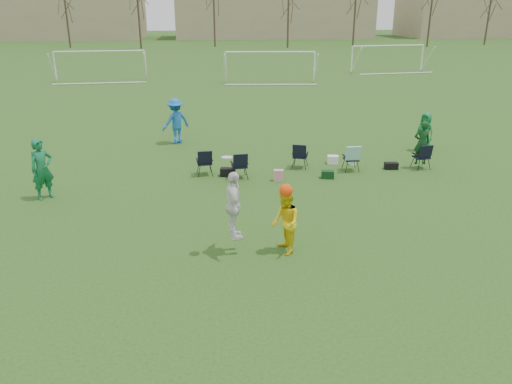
{
  "coord_description": "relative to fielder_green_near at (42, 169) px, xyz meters",
  "views": [
    {
      "loc": [
        -0.97,
        -9.67,
        5.81
      ],
      "look_at": [
        0.15,
        2.57,
        1.25
      ],
      "focal_mm": 35.0,
      "sensor_mm": 36.0,
      "label": 1
    }
  ],
  "objects": [
    {
      "name": "ground",
      "position": [
        6.37,
        -5.98,
        -0.98
      ],
      "size": [
        260.0,
        260.0,
        0.0
      ],
      "primitive_type": "plane",
      "color": "#1F4A17",
      "rests_on": "ground"
    },
    {
      "name": "fielder_green_near",
      "position": [
        0.0,
        0.0,
        0.0
      ],
      "size": [
        0.85,
        0.83,
        1.97
      ],
      "primitive_type": "imported",
      "rotation": [
        0.0,
        0.0,
        0.72
      ],
      "color": "#12653B",
      "rests_on": "ground"
    },
    {
      "name": "center_contest",
      "position": [
        6.56,
        -4.42,
        0.06
      ],
      "size": [
        1.92,
        1.09,
        2.54
      ],
      "color": "white",
      "rests_on": "ground"
    },
    {
      "name": "building_row",
      "position": [
        13.1,
        90.02,
        5.0
      ],
      "size": [
        126.0,
        16.0,
        13.0
      ],
      "color": "tan",
      "rests_on": "ground"
    },
    {
      "name": "fielder_green_far",
      "position": [
        14.48,
        4.43,
        -0.16
      ],
      "size": [
        0.89,
        0.96,
        1.65
      ],
      "primitive_type": "imported",
      "rotation": [
        0.0,
        0.0,
        -0.97
      ],
      "color": "#136E3B",
      "rests_on": "ground"
    },
    {
      "name": "goal_mid",
      "position": [
        10.37,
        26.02,
        0.94
      ],
      "size": [
        7.4,
        0.63,
        2.46
      ],
      "rotation": [
        0.0,
        0.0,
        -0.07
      ],
      "color": "white",
      "rests_on": "ground"
    },
    {
      "name": "sideline_setup",
      "position": [
        9.65,
        1.99,
        -0.45
      ],
      "size": [
        8.92,
        2.17,
        1.82
      ],
      "color": "#103B17",
      "rests_on": "ground"
    },
    {
      "name": "goal_left",
      "position": [
        -3.63,
        28.02,
        0.94
      ],
      "size": [
        7.39,
        0.76,
        2.46
      ],
      "rotation": [
        0.0,
        0.0,
        0.09
      ],
      "color": "white",
      "rests_on": "ground"
    },
    {
      "name": "goal_right",
      "position": [
        22.37,
        32.02,
        0.94
      ],
      "size": [
        7.35,
        1.14,
        2.46
      ],
      "rotation": [
        0.0,
        0.0,
        0.14
      ],
      "color": "white",
      "rests_on": "ground"
    },
    {
      "name": "fielder_blue",
      "position": [
        3.82,
        6.66,
        0.03
      ],
      "size": [
        1.51,
        1.36,
        2.03
      ],
      "primitive_type": "imported",
      "rotation": [
        0.0,
        0.0,
        3.74
      ],
      "color": "blue",
      "rests_on": "ground"
    },
    {
      "name": "tree_line",
      "position": [
        6.61,
        63.87,
        4.11
      ],
      "size": [
        110.28,
        3.28,
        11.4
      ],
      "color": "#382B21",
      "rests_on": "ground"
    }
  ]
}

